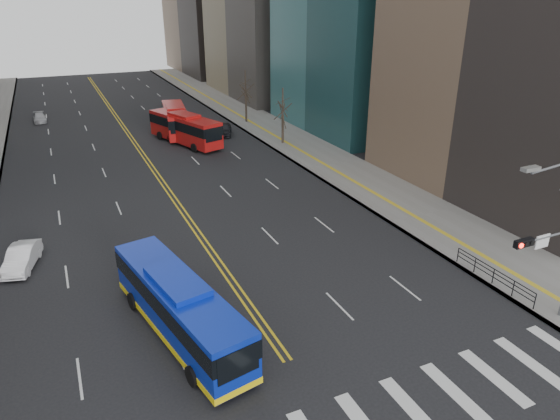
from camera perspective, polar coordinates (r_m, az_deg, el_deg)
name	(u,v)px	position (r m, az deg, el deg)	size (l,w,h in m)	color
sidewalk_right	(277,132)	(65.04, -0.36, 8.87)	(7.00, 130.00, 0.15)	slate
centerline	(125,129)	(69.85, -17.25, 8.79)	(0.55, 100.00, 0.01)	gold
pedestrian_railing	(494,274)	(33.09, 23.23, -6.72)	(0.06, 6.06, 1.02)	black
street_trees	(72,136)	(48.34, -22.68, 7.82)	(35.20, 47.20, 7.60)	#30251D
blue_bus	(179,305)	(26.43, -11.44, -10.65)	(4.66, 11.85, 3.39)	#0B24A7
red_bus_near	(185,127)	(60.76, -10.83, 9.31)	(6.23, 11.74, 3.64)	#AF1412
red_bus_far	(176,118)	(65.65, -11.85, 10.24)	(4.33, 11.59, 3.59)	#AF1412
car_white	(22,258)	(36.52, -27.42, -4.86)	(1.50, 4.29, 1.41)	white
car_dark_mid	(224,129)	(64.32, -6.41, 9.17)	(1.75, 4.36, 1.49)	black
car_silver	(40,118)	(78.39, -25.77, 9.47)	(1.65, 4.05, 1.17)	#A8A8AE
car_dark_far	(170,110)	(76.96, -12.48, 11.05)	(2.15, 4.67, 1.30)	black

